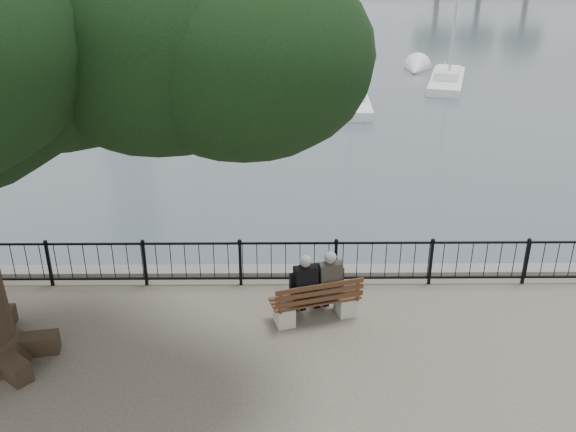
{
  "coord_description": "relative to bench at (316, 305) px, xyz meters",
  "views": [
    {
      "loc": [
        -0.1,
        -9.28,
        7.04
      ],
      "look_at": [
        0.0,
        2.5,
        1.6
      ],
      "focal_mm": 40.0,
      "sensor_mm": 36.0,
      "label": 1
    }
  ],
  "objects": [
    {
      "name": "sailboat_a",
      "position": [
        -8.4,
        19.11,
        -1.0
      ],
      "size": [
        2.33,
        6.21,
        11.23
      ],
      "color": "white",
      "rests_on": "ground"
    },
    {
      "name": "sailboat_c",
      "position": [
        2.62,
        19.66,
        -1.01
      ],
      "size": [
        1.84,
        5.98,
        10.98
      ],
      "color": "white",
      "rests_on": "ground"
    },
    {
      "name": "sailboat_b",
      "position": [
        -4.76,
        20.21,
        -1.0
      ],
      "size": [
        3.18,
        5.13,
        10.24
      ],
      "color": "white",
      "rests_on": "ground"
    },
    {
      "name": "person_left",
      "position": [
        -0.25,
        0.03,
        0.35
      ],
      "size": [
        0.55,
        0.79,
        1.45
      ],
      "color": "black",
      "rests_on": "ground"
    },
    {
      "name": "harbor",
      "position": [
        -0.53,
        1.81,
        -0.82
      ],
      "size": [
        260.0,
        260.0,
        1.2
      ],
      "color": "slate",
      "rests_on": "ground"
    },
    {
      "name": "bench",
      "position": [
        0.0,
        0.0,
        0.0
      ],
      "size": [
        1.81,
        0.98,
        0.91
      ],
      "color": "#A5A191",
      "rests_on": "ground"
    },
    {
      "name": "person_right",
      "position": [
        0.21,
        0.17,
        0.35
      ],
      "size": [
        0.55,
        0.79,
        1.45
      ],
      "color": "black",
      "rests_on": "ground"
    },
    {
      "name": "sailboat_d",
      "position": [
        8.17,
        23.7,
        -1.02
      ],
      "size": [
        3.29,
        6.18,
        10.38
      ],
      "color": "white",
      "rests_on": "ground"
    },
    {
      "name": "sailboat_f",
      "position": [
        -0.92,
        32.92,
        -0.99
      ],
      "size": [
        2.58,
        5.19,
        10.8
      ],
      "color": "white",
      "rests_on": "ground"
    },
    {
      "name": "railing",
      "position": [
        -0.53,
        1.31,
        0.24
      ],
      "size": [
        22.06,
        0.06,
        1.0
      ],
      "color": "black",
      "rests_on": "ground"
    },
    {
      "name": "sailboat_h",
      "position": [
        -3.66,
        40.36,
        -0.96
      ],
      "size": [
        3.15,
        6.25,
        12.96
      ],
      "color": "white",
      "rests_on": "ground"
    },
    {
      "name": "sailboat_e",
      "position": [
        -11.31,
        30.06,
        -1.0
      ],
      "size": [
        2.06,
        4.97,
        10.26
      ],
      "color": "white",
      "rests_on": "ground"
    }
  ]
}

